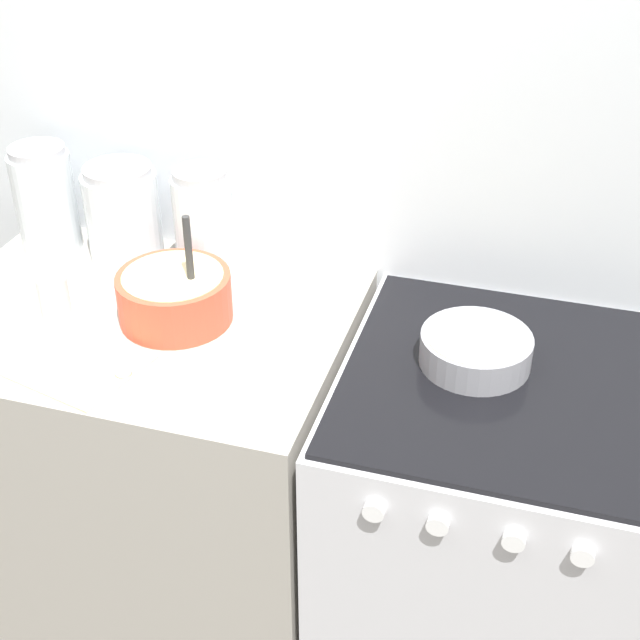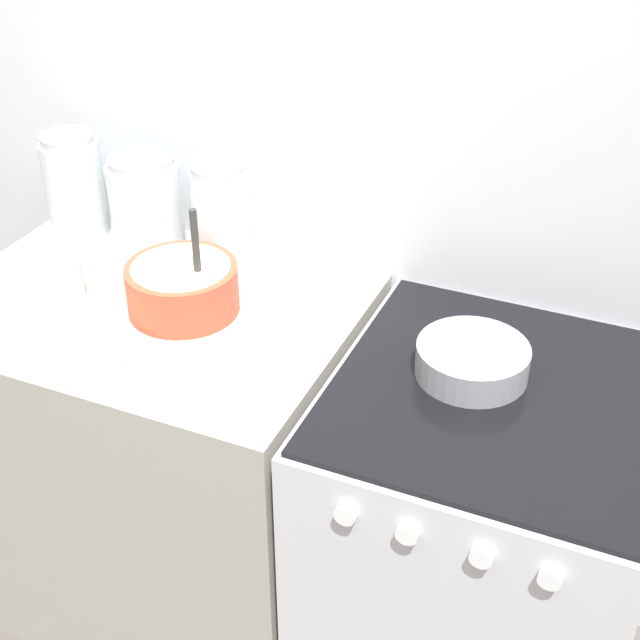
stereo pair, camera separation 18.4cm
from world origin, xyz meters
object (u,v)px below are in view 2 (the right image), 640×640
object	(u,v)px
stove	(476,553)
storage_jar_middle	(147,210)
mixing_bowl	(182,285)
tin_can	(69,280)
baking_pan	(472,359)
storage_jar_left	(76,192)
storage_jar_right	(221,222)

from	to	relation	value
stove	storage_jar_middle	distance (m)	1.11
mixing_bowl	storage_jar_middle	distance (m)	0.32
storage_jar_middle	tin_can	bearing A→B (deg)	-96.73
baking_pan	storage_jar_left	world-z (taller)	storage_jar_left
mixing_bowl	storage_jar_right	distance (m)	0.22
stove	storage_jar_right	bearing A→B (deg)	162.35
stove	storage_jar_right	size ratio (longest dim) A/B	3.56
stove	storage_jar_right	distance (m)	0.95
mixing_bowl	storage_jar_left	distance (m)	0.49
storage_jar_left	storage_jar_middle	size ratio (longest dim) A/B	1.10
storage_jar_middle	storage_jar_right	distance (m)	0.21
mixing_bowl	storage_jar_middle	xyz separation A→B (m)	(-0.23, 0.22, 0.04)
stove	mixing_bowl	bearing A→B (deg)	178.91
storage_jar_left	storage_jar_right	bearing A→B (deg)	0.00
storage_jar_right	tin_can	xyz separation A→B (m)	(-0.24, -0.28, -0.06)
mixing_bowl	storage_jar_left	xyz separation A→B (m)	(-0.43, 0.22, 0.05)
storage_jar_middle	tin_can	world-z (taller)	storage_jar_middle
stove	storage_jar_left	distance (m)	1.29
baking_pan	storage_jar_middle	distance (m)	0.90
storage_jar_middle	storage_jar_right	xyz separation A→B (m)	(0.21, 0.00, 0.01)
baking_pan	storage_jar_right	world-z (taller)	storage_jar_right
baking_pan	storage_jar_right	distance (m)	0.70
storage_jar_right	tin_can	bearing A→B (deg)	-130.62
baking_pan	storage_jar_middle	world-z (taller)	storage_jar_middle
stove	mixing_bowl	distance (m)	0.88
stove	tin_can	world-z (taller)	tin_can
storage_jar_right	mixing_bowl	bearing A→B (deg)	-84.66
baking_pan	storage_jar_middle	size ratio (longest dim) A/B	0.95
storage_jar_left	tin_can	world-z (taller)	storage_jar_left
mixing_bowl	storage_jar_left	world-z (taller)	storage_jar_left
stove	tin_can	size ratio (longest dim) A/B	9.68
storage_jar_left	tin_can	size ratio (longest dim) A/B	2.79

